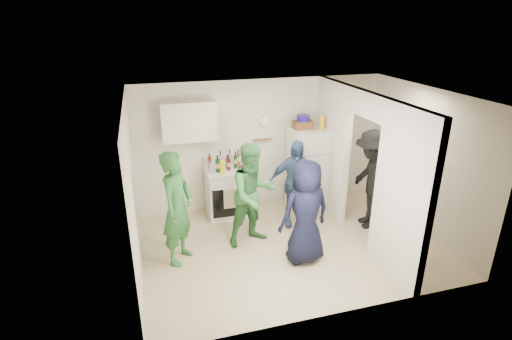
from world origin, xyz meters
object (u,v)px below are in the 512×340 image
at_px(stove, 227,192).
at_px(fridge, 307,168).
at_px(person_green_left, 177,208).
at_px(person_denim, 295,184).
at_px(person_green_center, 253,195).
at_px(person_nook, 371,180).
at_px(person_navy, 305,212).
at_px(wicker_basket, 303,125).
at_px(yellow_cup_stack_top, 322,123).
at_px(blue_bowl, 303,118).

distance_m(stove, fridge, 1.62).
bearing_deg(fridge, person_green_left, -154.43).
bearing_deg(person_denim, person_green_center, -141.61).
height_order(stove, person_nook, person_nook).
relative_size(fridge, person_navy, 0.96).
distance_m(stove, person_green_center, 1.17).
xyz_separation_m(fridge, person_green_left, (-2.61, -1.25, 0.10)).
distance_m(stove, wicker_basket, 1.91).
bearing_deg(person_navy, person_nook, -163.07).
relative_size(fridge, person_denim, 0.99).
height_order(stove, yellow_cup_stack_top, yellow_cup_stack_top).
bearing_deg(stove, wicker_basket, 0.77).
bearing_deg(fridge, blue_bowl, 153.43).
relative_size(stove, fridge, 0.59).
bearing_deg(person_denim, fridge, 68.28).
bearing_deg(person_green_center, person_denim, 8.15).
distance_m(person_green_left, person_green_center, 1.25).
bearing_deg(yellow_cup_stack_top, person_navy, -120.47).
relative_size(stove, person_navy, 0.57).
distance_m(fridge, blue_bowl, 1.00).
relative_size(blue_bowl, person_nook, 0.13).
bearing_deg(blue_bowl, stove, -179.23).
bearing_deg(person_navy, stove, -73.84).
distance_m(yellow_cup_stack_top, person_denim, 1.29).
bearing_deg(blue_bowl, fridge, -26.57).
distance_m(stove, person_navy, 2.02).
height_order(blue_bowl, person_navy, blue_bowl).
bearing_deg(person_nook, person_denim, -96.07).
relative_size(fridge, person_nook, 0.89).
bearing_deg(yellow_cup_stack_top, person_green_center, -149.41).
bearing_deg(wicker_basket, person_nook, -52.45).
bearing_deg(person_nook, blue_bowl, -131.13).
relative_size(person_green_left, person_green_center, 1.03).
bearing_deg(yellow_cup_stack_top, blue_bowl, 154.89).
bearing_deg(person_green_left, fridge, -31.90).
bearing_deg(blue_bowl, person_denim, -119.28).
height_order(fridge, yellow_cup_stack_top, yellow_cup_stack_top).
xyz_separation_m(yellow_cup_stack_top, person_navy, (-0.99, -1.68, -0.89)).
height_order(person_green_center, person_nook, person_nook).
height_order(blue_bowl, person_denim, blue_bowl).
bearing_deg(person_green_left, blue_bowl, -30.11).
xyz_separation_m(blue_bowl, person_green_center, (-1.28, -1.10, -0.92)).
bearing_deg(person_green_left, person_nook, -54.33).
distance_m(stove, person_denim, 1.33).
distance_m(person_denim, person_navy, 1.14).
xyz_separation_m(yellow_cup_stack_top, person_nook, (0.54, -0.97, -0.82)).
height_order(stove, person_green_center, person_green_center).
xyz_separation_m(stove, person_nook, (2.35, -1.10, 0.43)).
distance_m(wicker_basket, person_navy, 2.12).
xyz_separation_m(person_green_center, person_navy, (0.61, -0.74, -0.04)).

